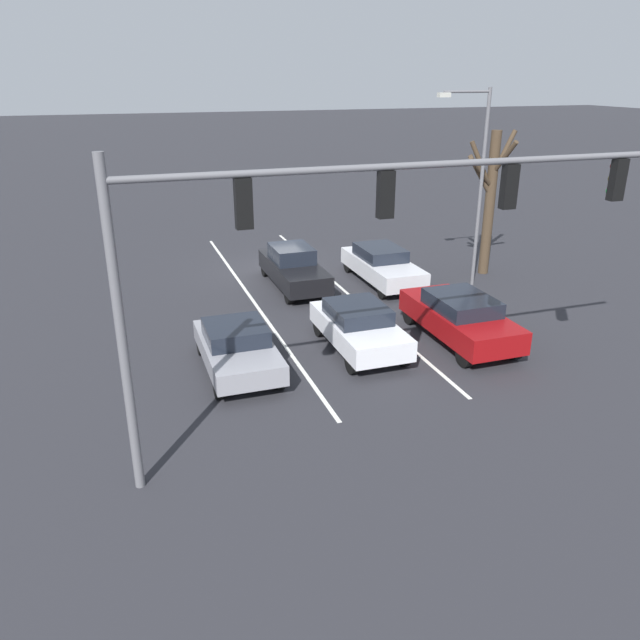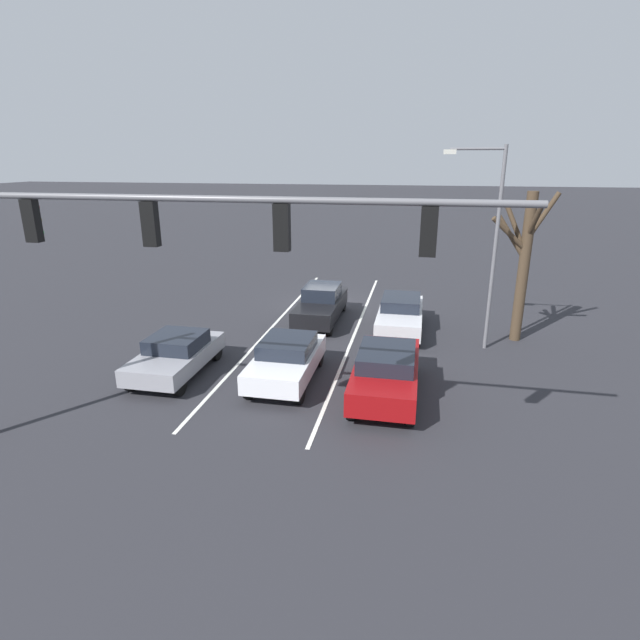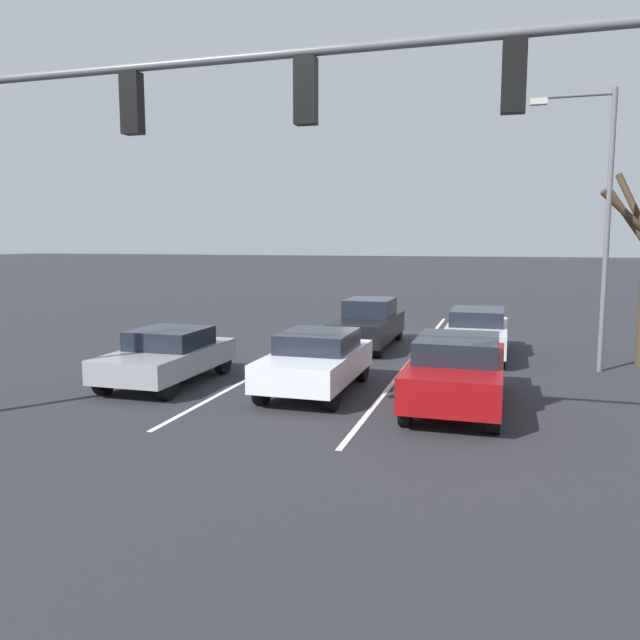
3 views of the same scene
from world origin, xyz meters
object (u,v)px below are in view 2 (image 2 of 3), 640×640
Objects in this scene: car_gray_rightlane_front at (176,354)px; car_maroon_leftlane_front at (386,370)px; car_white_midlane_front at (287,359)px; bare_tree_near at (523,259)px; car_silver_leftlane_second at (400,314)px; street_lamp_left_shoulder at (489,235)px; car_black_midlane_second at (321,304)px; traffic_signal_gantry at (125,249)px.

car_gray_rightlane_front is 7.14m from car_maroon_leftlane_front.
car_white_midlane_front is 0.70× the size of bare_tree_near.
car_silver_leftlane_second is 5.31m from bare_tree_near.
street_lamp_left_shoulder reaches higher than car_white_midlane_front.
street_lamp_left_shoulder is (-6.69, 2.09, 3.61)m from car_black_midlane_second.
bare_tree_near is at bearing -134.14° from traffic_signal_gantry.
street_lamp_left_shoulder reaches higher than bare_tree_near.
car_silver_leftlane_second is at bearing 170.10° from car_black_midlane_second.
car_gray_rightlane_front is 0.86× the size of car_black_midlane_second.
car_white_midlane_front is 6.98m from traffic_signal_gantry.
car_white_midlane_front is 0.87× the size of car_black_midlane_second.
traffic_signal_gantry reaches higher than car_maroon_leftlane_front.
traffic_signal_gantry is (5.65, 10.82, 4.43)m from car_silver_leftlane_second.
car_maroon_leftlane_front reaches higher than car_gray_rightlane_front.
bare_tree_near reaches higher than car_gray_rightlane_front.
car_black_midlane_second reaches higher than car_white_midlane_front.
traffic_signal_gantry is at bearing 46.87° from street_lamp_left_shoulder.
car_black_midlane_second is (3.45, -6.91, -0.02)m from car_maroon_leftlane_front.
car_gray_rightlane_front is at bearing -71.05° from traffic_signal_gantry.
car_gray_rightlane_front is at bearing 40.08° from car_silver_leftlane_second.
traffic_signal_gantry reaches higher than car_silver_leftlane_second.
car_white_midlane_front is 0.55× the size of street_lamp_left_shoulder.
car_maroon_leftlane_front is 1.01× the size of car_black_midlane_second.
car_white_midlane_front is at bearing -176.81° from car_gray_rightlane_front.
street_lamp_left_shoulder is at bearing -145.84° from car_white_midlane_front.
car_silver_leftlane_second is 3.64m from car_black_midlane_second.
car_silver_leftlane_second is 0.36× the size of traffic_signal_gantry.
street_lamp_left_shoulder is 2.22m from bare_tree_near.
street_lamp_left_shoulder is at bearing -123.90° from car_maroon_leftlane_front.
bare_tree_near is at bearing 177.14° from car_silver_leftlane_second.
bare_tree_near reaches higher than car_maroon_leftlane_front.
traffic_signal_gantry is 1.77× the size of street_lamp_left_shoulder.
car_black_midlane_second reaches higher than car_maroon_leftlane_front.
car_silver_leftlane_second is at bearing -117.59° from traffic_signal_gantry.
car_gray_rightlane_front is 11.96m from street_lamp_left_shoulder.
car_white_midlane_front is 1.01× the size of car_gray_rightlane_front.
car_gray_rightlane_front is 9.50m from car_silver_leftlane_second.
street_lamp_left_shoulder is at bearing 162.65° from car_black_midlane_second.
car_white_midlane_front is 3.32m from car_maroon_leftlane_front.
car_black_midlane_second is at bearing -9.90° from car_silver_leftlane_second.
car_silver_leftlane_second reaches higher than car_white_midlane_front.
car_maroon_leftlane_front is 8.38m from traffic_signal_gantry.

